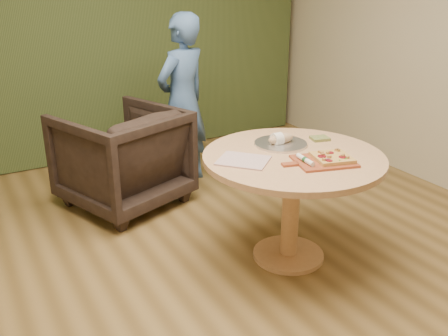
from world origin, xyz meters
name	(u,v)px	position (x,y,z in m)	size (l,w,h in m)	color
room_shell	(241,67)	(0.00, 0.00, 1.40)	(5.04, 6.04, 2.84)	olive
curtain	(85,20)	(0.00, 2.90, 1.40)	(4.80, 0.14, 2.78)	#2E3C1B
pedestal_table	(292,175)	(0.57, 0.28, 0.61)	(1.17, 1.17, 0.75)	tan
pizza_paddle	(322,161)	(0.64, 0.08, 0.76)	(0.47, 0.36, 0.01)	#9A4427
flatbread_pizza	(332,157)	(0.70, 0.06, 0.78)	(0.27, 0.27, 0.04)	tan
cutlery_roll	(305,160)	(0.53, 0.11, 0.78)	(0.05, 0.20, 0.03)	silver
newspaper	(243,160)	(0.23, 0.34, 0.76)	(0.30, 0.25, 0.01)	silver
serving_tray	(281,144)	(0.61, 0.48, 0.76)	(0.36, 0.36, 0.02)	silver
bread_roll	(280,139)	(0.60, 0.48, 0.79)	(0.19, 0.09, 0.09)	tan
green_packet	(320,138)	(0.91, 0.43, 0.76)	(0.12, 0.10, 0.02)	#525D2A
armchair	(122,153)	(-0.12, 1.66, 0.45)	(0.88, 0.82, 0.90)	black
person_standing	(183,101)	(0.52, 1.85, 0.76)	(0.56, 0.37, 1.53)	#3E5F91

